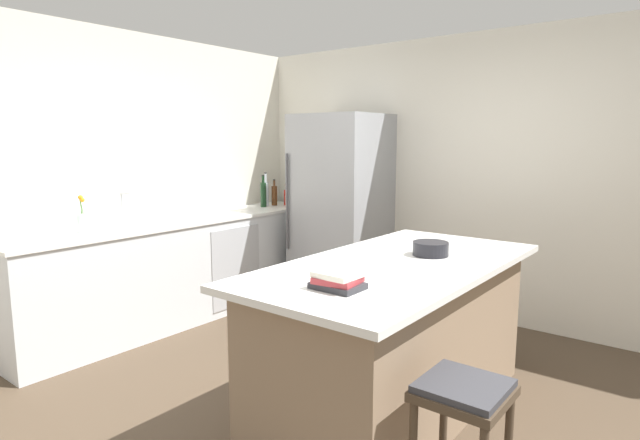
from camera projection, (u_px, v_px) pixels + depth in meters
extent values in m
plane|color=#4C3D2D|center=(328.00, 409.00, 3.23)|extent=(7.20, 7.20, 0.00)
cube|color=silver|center=(476.00, 179.00, 4.78)|extent=(6.00, 0.10, 2.60)
cube|color=silver|center=(105.00, 181.00, 4.53)|extent=(0.10, 6.00, 2.60)
cube|color=silver|center=(182.00, 270.00, 4.84)|extent=(0.61, 3.17, 0.91)
cube|color=white|center=(180.00, 221.00, 4.77)|extent=(0.64, 3.20, 0.03)
cube|color=#B2B5BA|center=(237.00, 267.00, 4.96)|extent=(0.01, 0.60, 0.76)
cube|color=#8E755B|center=(395.00, 340.00, 3.17)|extent=(0.89, 1.90, 0.89)
cube|color=white|center=(396.00, 265.00, 3.10)|extent=(1.05, 2.10, 0.04)
cube|color=#93969B|center=(341.00, 210.00, 5.26)|extent=(0.83, 0.74, 1.90)
cylinder|color=#4C4C51|center=(287.00, 202.00, 5.17)|extent=(0.02, 0.02, 0.95)
cylinder|color=#473828|center=(443.00, 434.00, 2.43)|extent=(0.04, 0.04, 0.58)
cube|color=#473828|center=(463.00, 393.00, 2.18)|extent=(0.36, 0.36, 0.04)
cube|color=#38383D|center=(464.00, 386.00, 2.17)|extent=(0.34, 0.34, 0.03)
cylinder|color=silver|center=(123.00, 225.00, 4.39)|extent=(0.05, 0.05, 0.02)
cylinder|color=silver|center=(122.00, 207.00, 4.36)|extent=(0.02, 0.02, 0.28)
cylinder|color=silver|center=(125.00, 193.00, 4.31)|extent=(0.14, 0.02, 0.02)
cylinder|color=silver|center=(83.00, 223.00, 4.08)|extent=(0.09, 0.09, 0.14)
cylinder|color=#4C7F3D|center=(82.00, 211.00, 4.08)|extent=(0.01, 0.03, 0.21)
sphere|color=orange|center=(81.00, 198.00, 4.06)|extent=(0.04, 0.04, 0.04)
cylinder|color=#4C7F3D|center=(81.00, 211.00, 4.06)|extent=(0.01, 0.01, 0.22)
sphere|color=orange|center=(80.00, 197.00, 4.04)|extent=(0.04, 0.04, 0.04)
cylinder|color=#4C7F3D|center=(83.00, 213.00, 4.06)|extent=(0.01, 0.04, 0.20)
sphere|color=orange|center=(82.00, 200.00, 4.05)|extent=(0.04, 0.04, 0.04)
cylinder|color=olive|center=(289.00, 193.00, 5.90)|extent=(0.05, 0.05, 0.25)
cylinder|color=olive|center=(289.00, 178.00, 5.87)|extent=(0.03, 0.03, 0.07)
cylinder|color=black|center=(289.00, 175.00, 5.87)|extent=(0.03, 0.03, 0.01)
cylinder|color=red|center=(286.00, 197.00, 5.79)|extent=(0.05, 0.05, 0.17)
cylinder|color=red|center=(286.00, 187.00, 5.77)|extent=(0.02, 0.02, 0.07)
cylinder|color=black|center=(286.00, 183.00, 5.77)|extent=(0.02, 0.02, 0.01)
cylinder|color=#5B3319|center=(274.00, 196.00, 5.76)|extent=(0.06, 0.06, 0.21)
cylinder|color=#5B3319|center=(274.00, 183.00, 5.74)|extent=(0.02, 0.02, 0.06)
cylinder|color=black|center=(274.00, 180.00, 5.74)|extent=(0.03, 0.03, 0.01)
cylinder|color=silver|center=(266.00, 194.00, 5.73)|extent=(0.07, 0.07, 0.26)
cylinder|color=silver|center=(265.00, 178.00, 5.70)|extent=(0.03, 0.03, 0.10)
cylinder|color=black|center=(265.00, 173.00, 5.69)|extent=(0.03, 0.03, 0.01)
cylinder|color=#19381E|center=(263.00, 195.00, 5.61)|extent=(0.06, 0.06, 0.26)
cylinder|color=#19381E|center=(263.00, 179.00, 5.59)|extent=(0.03, 0.03, 0.07)
cylinder|color=black|center=(263.00, 175.00, 5.58)|extent=(0.03, 0.03, 0.01)
cube|color=#2D2D33|center=(338.00, 286.00, 2.54)|extent=(0.24, 0.18, 0.03)
cube|color=#A83338|center=(338.00, 280.00, 2.54)|extent=(0.22, 0.20, 0.03)
cube|color=silver|center=(338.00, 274.00, 2.54)|extent=(0.21, 0.19, 0.03)
cylinder|color=black|center=(431.00, 249.00, 3.28)|extent=(0.23, 0.23, 0.09)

